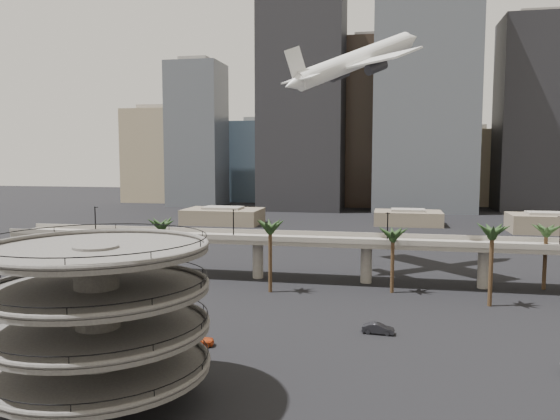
% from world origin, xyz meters
% --- Properties ---
extents(ground, '(700.00, 700.00, 0.00)m').
position_xyz_m(ground, '(0.00, 0.00, 0.00)').
color(ground, black).
rests_on(ground, ground).
extents(parking_ramp, '(22.20, 22.20, 17.35)m').
position_xyz_m(parking_ramp, '(-13.00, -4.00, 9.84)').
color(parking_ramp, '#484643').
rests_on(parking_ramp, ground).
extents(overpass, '(130.00, 9.30, 14.70)m').
position_xyz_m(overpass, '(0.00, 55.00, 7.34)').
color(overpass, gray).
rests_on(overpass, ground).
extents(palm_trees, '(76.40, 18.40, 14.00)m').
position_xyz_m(palm_trees, '(11.58, 47.18, 11.30)').
color(palm_trees, '#44311D').
rests_on(palm_trees, ground).
extents(low_buildings, '(135.00, 27.50, 6.80)m').
position_xyz_m(low_buildings, '(6.89, 142.30, 2.86)').
color(low_buildings, '#64584A').
rests_on(low_buildings, ground).
extents(skyline, '(269.00, 86.00, 111.37)m').
position_xyz_m(skyline, '(15.11, 217.09, 40.68)').
color(skyline, gray).
rests_on(skyline, ground).
extents(airborne_jet, '(30.17, 29.41, 17.33)m').
position_xyz_m(airborne_jet, '(7.51, 67.91, 45.23)').
color(airborne_jet, silver).
rests_on(airborne_jet, ground).
extents(car_a, '(5.24, 3.06, 1.67)m').
position_xyz_m(car_a, '(-9.52, 13.96, 0.84)').
color(car_a, '#C6491C').
rests_on(car_a, ground).
extents(car_b, '(4.63, 1.88, 1.49)m').
position_xyz_m(car_b, '(14.02, 23.82, 0.75)').
color(car_b, black).
rests_on(car_b, ground).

